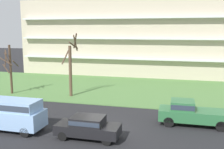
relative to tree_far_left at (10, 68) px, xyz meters
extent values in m
plane|color=#232326|center=(13.50, -7.95, -3.15)|extent=(160.00, 160.00, 0.00)
cube|color=#547F42|center=(13.50, 6.05, -3.11)|extent=(80.00, 16.00, 0.08)
cube|color=beige|center=(13.50, 19.47, 3.02)|extent=(41.67, 10.85, 12.33)
cube|color=silver|center=(13.50, 13.60, -0.07)|extent=(40.00, 0.90, 0.24)
cube|color=silver|center=(13.50, 13.60, 3.02)|extent=(40.00, 0.90, 0.24)
cube|color=silver|center=(13.50, 13.60, 6.10)|extent=(40.00, 0.90, 0.24)
cylinder|color=#4C3828|center=(0.02, 0.10, -0.27)|extent=(0.26, 0.26, 5.75)
cylinder|color=#4C3828|center=(-0.20, -0.44, -0.07)|extent=(1.18, 0.57, 0.96)
cylinder|color=#4C3828|center=(-0.01, -0.81, 0.87)|extent=(1.87, 0.17, 1.03)
cylinder|color=#4C3828|center=(0.65, 0.20, 0.46)|extent=(0.33, 1.34, 0.88)
cylinder|color=#4C3828|center=(-0.42, -0.11, 1.01)|extent=(0.57, 1.02, 1.64)
cylinder|color=#4C3828|center=(-0.27, -0.18, 1.77)|extent=(0.70, 0.71, 0.59)
cylinder|color=#4C3828|center=(-0.07, -0.30, 1.02)|extent=(0.92, 0.31, 1.54)
cylinder|color=brown|center=(7.22, 0.68, -0.28)|extent=(0.34, 0.34, 5.73)
cylinder|color=brown|center=(7.76, 0.43, 2.63)|extent=(0.67, 1.23, 0.85)
cylinder|color=brown|center=(7.85, 0.75, 2.88)|extent=(0.32, 1.42, 1.82)
cylinder|color=brown|center=(7.72, 1.04, 3.09)|extent=(0.93, 1.19, 1.72)
cylinder|color=brown|center=(6.63, 0.89, 1.40)|extent=(0.60, 1.35, 1.74)
cube|color=#2D6B3D|center=(20.20, -5.45, -2.32)|extent=(5.41, 2.02, 0.85)
cube|color=#2D6B3D|center=(19.30, -5.46, -1.55)|extent=(1.81, 1.85, 0.70)
cube|color=#2D3847|center=(19.30, -5.46, -1.55)|extent=(1.77, 1.89, 0.38)
cylinder|color=black|center=(18.32, -6.35, -2.75)|extent=(0.80, 0.22, 0.80)
cylinder|color=black|center=(18.31, -4.57, -2.75)|extent=(0.80, 0.22, 0.80)
cylinder|color=black|center=(22.10, -6.34, -2.75)|extent=(0.80, 0.22, 0.80)
cylinder|color=black|center=(22.09, -4.56, -2.75)|extent=(0.80, 0.22, 0.80)
cube|color=black|center=(13.02, -9.95, -2.48)|extent=(4.41, 1.82, 0.70)
cube|color=black|center=(13.02, -9.95, -1.85)|extent=(2.21, 1.66, 0.55)
cube|color=#2D3847|center=(13.02, -9.95, -1.85)|extent=(2.16, 1.70, 0.30)
cylinder|color=black|center=(14.56, -9.16, -2.83)|extent=(0.64, 0.22, 0.64)
cylinder|color=black|center=(14.57, -10.74, -2.83)|extent=(0.64, 0.22, 0.64)
cylinder|color=black|center=(11.48, -9.17, -2.83)|extent=(0.64, 0.22, 0.64)
cylinder|color=black|center=(11.49, -10.75, -2.83)|extent=(0.64, 0.22, 0.64)
cube|color=#8CB2E0|center=(6.87, -9.95, -2.16)|extent=(5.23, 2.07, 1.25)
cube|color=#8CB2E0|center=(6.87, -9.95, -1.16)|extent=(4.62, 1.90, 0.75)
cube|color=#2D3847|center=(6.87, -9.95, -1.16)|extent=(4.53, 1.94, 0.41)
cylinder|color=black|center=(8.71, -9.09, -2.79)|extent=(0.72, 0.23, 0.72)
cylinder|color=black|center=(8.68, -10.87, -2.79)|extent=(0.72, 0.23, 0.72)
camera|label=1|loc=(18.92, -26.31, 4.21)|focal=42.41mm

